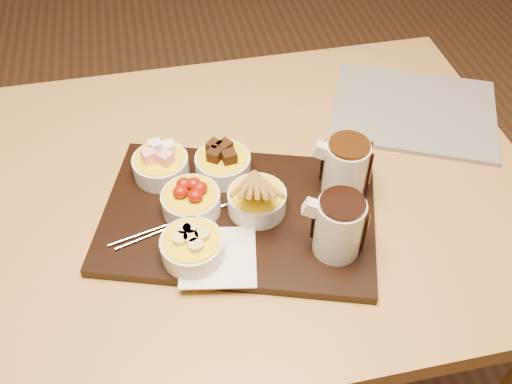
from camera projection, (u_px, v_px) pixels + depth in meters
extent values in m
plane|color=brown|center=(225.00, 377.00, 1.58)|extent=(5.00, 5.00, 0.00)
cube|color=#B78A44|center=(210.00, 198.00, 1.04)|extent=(1.20, 0.80, 0.04)
cylinder|color=#B78A44|center=(387.00, 173.00, 1.62)|extent=(0.06, 0.06, 0.71)
cube|color=black|center=(239.00, 215.00, 0.98)|extent=(0.53, 0.43, 0.02)
cube|color=white|center=(218.00, 257.00, 0.90)|extent=(0.14, 0.14, 0.00)
cylinder|color=silver|center=(161.00, 166.00, 1.02)|extent=(0.10, 0.10, 0.04)
cylinder|color=silver|center=(223.00, 165.00, 1.02)|extent=(0.10, 0.10, 0.04)
cylinder|color=silver|center=(191.00, 202.00, 0.96)|extent=(0.10, 0.10, 0.04)
cylinder|color=silver|center=(257.00, 201.00, 0.96)|extent=(0.10, 0.10, 0.04)
cylinder|color=silver|center=(192.00, 248.00, 0.89)|extent=(0.10, 0.10, 0.04)
cylinder|color=silver|center=(339.00, 227.00, 0.88)|extent=(0.09, 0.09, 0.10)
cylinder|color=silver|center=(346.00, 169.00, 0.97)|extent=(0.09, 0.09, 0.10)
cube|color=beige|center=(414.00, 110.00, 1.18)|extent=(0.41, 0.38, 0.01)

